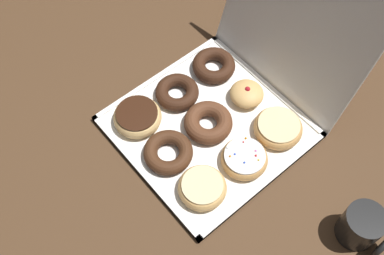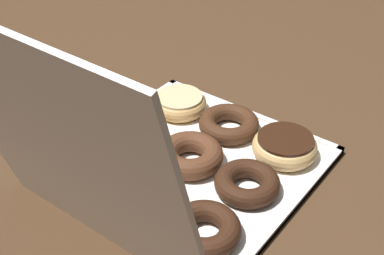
{
  "view_description": "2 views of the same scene",
  "coord_description": "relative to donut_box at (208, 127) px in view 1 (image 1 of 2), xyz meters",
  "views": [
    {
      "loc": [
        0.41,
        -0.4,
        0.97
      ],
      "look_at": [
        -0.01,
        -0.04,
        0.04
      ],
      "focal_mm": 43.17,
      "sensor_mm": 36.0,
      "label": 1
    },
    {
      "loc": [
        -0.44,
        0.58,
        0.61
      ],
      "look_at": [
        0.02,
        -0.04,
        0.06
      ],
      "focal_mm": 49.78,
      "sensor_mm": 36.0,
      "label": 2
    }
  ],
  "objects": [
    {
      "name": "chocolate_cake_ring_donut_4",
      "position": [
        -0.0,
        -0.0,
        0.02
      ],
      "size": [
        0.12,
        0.12,
        0.04
      ],
      "color": "#59331E",
      "rests_on": "donut_box"
    },
    {
      "name": "chocolate_frosted_donut_0",
      "position": [
        -0.12,
        -0.12,
        0.03
      ],
      "size": [
        0.12,
        0.12,
        0.04
      ],
      "color": "#E5B770",
      "rests_on": "donut_box"
    },
    {
      "name": "chocolate_cake_ring_donut_1",
      "position": [
        0.0,
        -0.12,
        0.02
      ],
      "size": [
        0.12,
        0.12,
        0.03
      ],
      "color": "#472816",
      "rests_on": "donut_box"
    },
    {
      "name": "jelly_filled_donut_7",
      "position": [
        0.0,
        0.13,
        0.03
      ],
      "size": [
        0.08,
        0.08,
        0.05
      ],
      "color": "tan",
      "rests_on": "donut_box"
    },
    {
      "name": "coffee_mug",
      "position": [
        0.4,
        0.07,
        0.04
      ],
      "size": [
        0.11,
        0.09,
        0.09
      ],
      "color": "black",
      "rests_on": "ground"
    },
    {
      "name": "box_lid_open",
      "position": [
        0.0,
        0.26,
        0.19
      ],
      "size": [
        0.4,
        0.12,
        0.39
      ],
      "primitive_type": "cube",
      "rotation": [
        1.3,
        0.0,
        0.0
      ],
      "color": "white",
      "rests_on": "ground"
    },
    {
      "name": "glazed_ring_donut_8",
      "position": [
        0.12,
        0.12,
        0.02
      ],
      "size": [
        0.12,
        0.12,
        0.04
      ],
      "color": "tan",
      "rests_on": "donut_box"
    },
    {
      "name": "sprinkle_donut_5",
      "position": [
        0.13,
        0.0,
        0.02
      ],
      "size": [
        0.11,
        0.11,
        0.04
      ],
      "color": "tan",
      "rests_on": "donut_box"
    },
    {
      "name": "chocolate_cake_ring_donut_6",
      "position": [
        -0.12,
        0.13,
        0.02
      ],
      "size": [
        0.11,
        0.11,
        0.03
      ],
      "color": "#381E11",
      "rests_on": "donut_box"
    },
    {
      "name": "donut_box",
      "position": [
        0.0,
        0.0,
        0.0
      ],
      "size": [
        0.4,
        0.4,
        0.01
      ],
      "color": "white",
      "rests_on": "ground"
    },
    {
      "name": "ground_plane",
      "position": [
        0.0,
        0.0,
        -0.01
      ],
      "size": [
        3.0,
        3.0,
        0.0
      ],
      "primitive_type": "plane",
      "color": "#4C331E"
    },
    {
      "name": "chocolate_cake_ring_donut_3",
      "position": [
        -0.12,
        -0.0,
        0.02
      ],
      "size": [
        0.11,
        0.11,
        0.03
      ],
      "color": "#381E11",
      "rests_on": "donut_box"
    },
    {
      "name": "glazed_ring_donut_2",
      "position": [
        0.12,
        -0.12,
        0.02
      ],
      "size": [
        0.11,
        0.11,
        0.04
      ],
      "color": "tan",
      "rests_on": "donut_box"
    }
  ]
}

